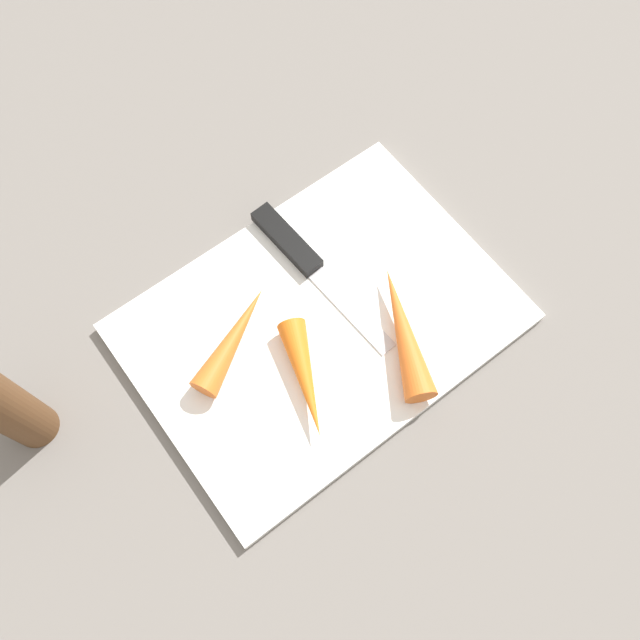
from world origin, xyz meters
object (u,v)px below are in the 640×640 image
object	(u,v)px
carrot_medium	(233,338)
carrot_shortest	(305,378)
carrot_longest	(404,331)
knife	(295,249)
cutting_board	(320,322)

from	to	relation	value
carrot_medium	carrot_shortest	bearing A→B (deg)	-93.60
carrot_medium	carrot_shortest	distance (m)	0.08
carrot_medium	carrot_longest	bearing A→B (deg)	-60.97
knife	carrot_medium	xyz separation A→B (m)	(0.11, 0.05, 0.01)
carrot_medium	carrot_shortest	size ratio (longest dim) A/B	1.03
cutting_board	carrot_shortest	size ratio (longest dim) A/B	3.22
knife	carrot_longest	distance (m)	0.14
knife	carrot_longest	size ratio (longest dim) A/B	1.50
cutting_board	knife	bearing A→B (deg)	-108.74
carrot_longest	carrot_shortest	xyz separation A→B (m)	(0.10, -0.02, -0.00)
cutting_board	carrot_shortest	bearing A→B (deg)	40.69
knife	carrot_shortest	xyz separation A→B (m)	(0.08, 0.12, 0.01)
carrot_shortest	knife	bearing A→B (deg)	170.37
knife	carrot_shortest	world-z (taller)	carrot_shortest
knife	carrot_medium	bearing A→B (deg)	-69.93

